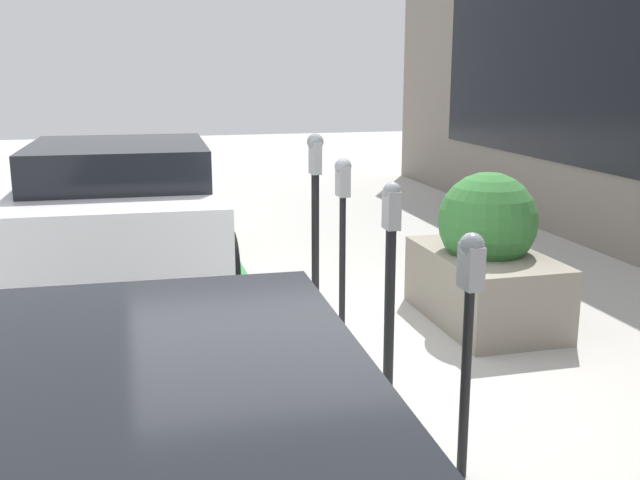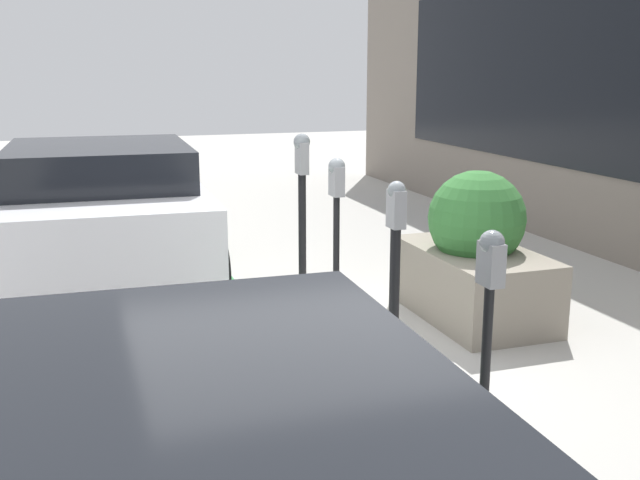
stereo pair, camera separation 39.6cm
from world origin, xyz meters
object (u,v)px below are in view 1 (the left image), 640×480
parking_meter_nearest (469,305)px  parking_meter_fourth (315,188)px  planter_box (486,260)px  parked_car_middle (121,206)px  parking_meter_second (390,262)px  parking_meter_middle (343,207)px

parking_meter_nearest → parking_meter_fourth: (3.55, -0.05, 0.08)m
planter_box → parked_car_middle: 3.85m
parking_meter_second → parking_meter_fourth: bearing=-1.5°
parking_meter_nearest → parking_meter_second: size_ratio=0.94×
parking_meter_nearest → parked_car_middle: bearing=21.3°
parking_meter_fourth → parked_car_middle: (1.08, 1.85, -0.28)m
parking_meter_fourth → parking_meter_second: bearing=178.5°
parking_meter_second → parking_meter_fourth: 2.35m
parking_meter_middle → parked_car_middle: bearing=39.7°
parking_meter_second → parked_car_middle: (3.42, 1.79, -0.14)m
parking_meter_middle → parking_meter_fourth: parking_meter_fourth is taller
parking_meter_second → planter_box: bearing=-48.5°
parking_meter_middle → parking_meter_fourth: 1.11m
parking_meter_fourth → planter_box: size_ratio=1.02×
planter_box → parked_car_middle: parked_car_middle is taller
parking_meter_second → parking_meter_middle: parking_meter_middle is taller
parking_meter_fourth → parked_car_middle: 2.16m
planter_box → parking_meter_nearest: bearing=151.1°
parking_meter_second → parking_meter_nearest: bearing=-179.6°
parking_meter_nearest → parking_meter_middle: (2.44, -0.01, 0.09)m
parking_meter_nearest → parking_meter_middle: parking_meter_middle is taller
parking_meter_second → parking_meter_fourth: parking_meter_fourth is taller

